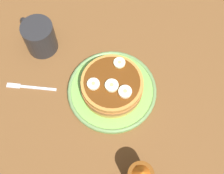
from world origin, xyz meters
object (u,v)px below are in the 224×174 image
(pancake_stack, at_px, (112,87))
(fork, at_px, (28,87))
(banana_slice_3, at_px, (93,84))
(banana_slice_2, at_px, (119,63))
(banana_slice_1, at_px, (125,92))
(coffee_mug, at_px, (39,36))
(banana_slice_0, at_px, (112,86))
(plate, at_px, (112,90))

(pancake_stack, relative_size, fork, 1.43)
(banana_slice_3, bearing_deg, banana_slice_2, -94.02)
(banana_slice_1, relative_size, coffee_mug, 0.27)
(banana_slice_2, relative_size, banana_slice_3, 0.95)
(banana_slice_3, bearing_deg, fork, 35.96)
(pancake_stack, relative_size, coffee_mug, 1.34)
(banana_slice_0, height_order, banana_slice_3, same)
(coffee_mug, bearing_deg, banana_slice_0, -175.29)
(plate, relative_size, banana_slice_2, 7.84)
(banana_slice_1, bearing_deg, coffee_mug, 6.34)
(banana_slice_2, xyz_separation_m, banana_slice_3, (0.01, 0.08, 0.00))
(banana_slice_0, distance_m, fork, 0.23)
(banana_slice_2, bearing_deg, pancake_stack, 113.11)
(banana_slice_0, xyz_separation_m, coffee_mug, (0.24, 0.02, -0.02))
(plate, relative_size, banana_slice_0, 6.99)
(pancake_stack, bearing_deg, coffee_mug, 6.50)
(banana_slice_2, bearing_deg, banana_slice_0, 116.17)
(coffee_mug, bearing_deg, banana_slice_3, 178.20)
(pancake_stack, distance_m, banana_slice_0, 0.03)
(banana_slice_2, relative_size, fork, 0.26)
(banana_slice_1, xyz_separation_m, banana_slice_3, (0.07, 0.04, -0.00))
(plate, bearing_deg, banana_slice_2, -67.14)
(banana_slice_1, relative_size, banana_slice_2, 1.10)
(pancake_stack, xyz_separation_m, banana_slice_0, (-0.01, 0.01, 0.03))
(banana_slice_0, distance_m, coffee_mug, 0.24)
(banana_slice_3, xyz_separation_m, coffee_mug, (0.21, -0.01, -0.02))
(pancake_stack, xyz_separation_m, banana_slice_2, (0.02, -0.05, 0.03))
(coffee_mug, distance_m, fork, 0.14)
(coffee_mug, bearing_deg, pancake_stack, -173.50)
(banana_slice_0, bearing_deg, banana_slice_3, 37.89)
(plate, bearing_deg, pancake_stack, 117.27)
(banana_slice_0, bearing_deg, pancake_stack, -45.94)
(pancake_stack, bearing_deg, plate, -62.73)
(pancake_stack, bearing_deg, banana_slice_3, 50.58)
(banana_slice_1, distance_m, coffee_mug, 0.28)
(plate, height_order, fork, plate)
(plate, relative_size, pancake_stack, 1.44)
(banana_slice_0, bearing_deg, plate, -50.01)
(pancake_stack, height_order, banana_slice_0, banana_slice_0)
(banana_slice_2, bearing_deg, banana_slice_1, 142.88)
(pancake_stack, bearing_deg, banana_slice_2, -66.89)
(fork, bearing_deg, coffee_mug, -57.69)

